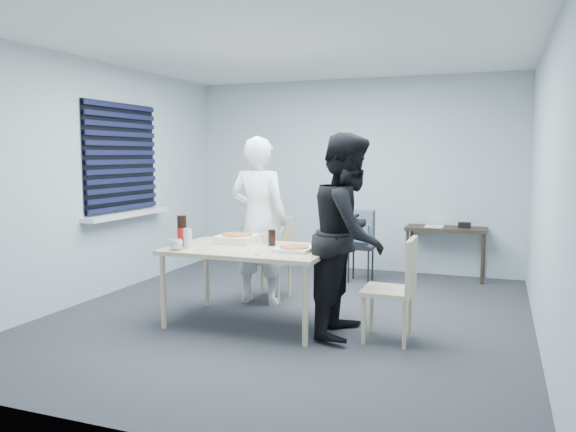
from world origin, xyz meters
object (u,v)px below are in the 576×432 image
at_px(person_black, 349,235).
at_px(backpack, 361,229).
at_px(chair_right, 398,282).
at_px(stool, 361,254).
at_px(chair_far, 273,251).
at_px(dining_table, 250,254).
at_px(mug_a, 176,245).
at_px(side_table, 446,233).
at_px(soda_bottle, 182,231).
at_px(person_white, 259,221).
at_px(mug_b, 265,238).

distance_m(person_black, backpack, 2.06).
xyz_separation_m(chair_right, stool, (-0.81, 2.10, -0.17)).
bearing_deg(backpack, chair_far, -149.67).
distance_m(dining_table, person_black, 0.96).
xyz_separation_m(dining_table, mug_a, (-0.57, -0.36, 0.11)).
height_order(side_table, soda_bottle, soda_bottle).
distance_m(dining_table, person_white, 0.77).
height_order(dining_table, person_white, person_white).
distance_m(person_black, stool, 2.13).
distance_m(chair_right, soda_bottle, 2.06).
bearing_deg(side_table, backpack, -149.15).
xyz_separation_m(dining_table, person_black, (0.93, 0.04, 0.22)).
bearing_deg(chair_far, side_table, 43.67).
bearing_deg(stool, backpack, -90.00).
bearing_deg(dining_table, mug_a, -148.06).
xyz_separation_m(chair_far, mug_b, (0.20, -0.69, 0.26)).
bearing_deg(mug_a, dining_table, 31.94).
bearing_deg(backpack, person_white, -144.78).
xyz_separation_m(stool, mug_b, (-0.55, -1.77, 0.43)).
bearing_deg(stool, soda_bottle, -118.82).
bearing_deg(chair_right, person_white, 155.37).
bearing_deg(mug_b, backpack, 72.67).
relative_size(person_black, backpack, 4.00).
xyz_separation_m(mug_a, mug_b, (0.59, 0.66, -0.00)).
xyz_separation_m(backpack, mug_a, (-1.14, -2.42, 0.10)).
bearing_deg(chair_right, mug_b, 166.29).
bearing_deg(chair_right, mug_a, -170.39).
xyz_separation_m(person_black, mug_a, (-1.50, -0.40, -0.11)).
bearing_deg(mug_a, mug_b, 48.15).
xyz_separation_m(side_table, mug_b, (-1.52, -2.33, 0.19)).
bearing_deg(dining_table, person_white, 107.32).
bearing_deg(stool, chair_far, -124.84).
bearing_deg(side_table, mug_b, -123.04).
height_order(person_white, backpack, person_white).
bearing_deg(chair_right, chair_far, 146.69).
distance_m(side_table, mug_a, 3.67).
relative_size(chair_far, person_white, 0.50).
relative_size(stool, backpack, 1.03).
bearing_deg(mug_b, chair_far, 106.06).
bearing_deg(person_white, person_black, 149.86).
bearing_deg(soda_bottle, mug_a, -72.56).
relative_size(dining_table, chair_far, 1.67).
distance_m(person_black, side_table, 2.68).
bearing_deg(soda_bottle, stool, 61.18).
height_order(dining_table, soda_bottle, soda_bottle).
bearing_deg(soda_bottle, chair_far, 67.63).
height_order(chair_far, person_white, person_white).
relative_size(dining_table, person_white, 0.84).
bearing_deg(mug_a, person_white, 71.72).
bearing_deg(soda_bottle, side_table, 51.76).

